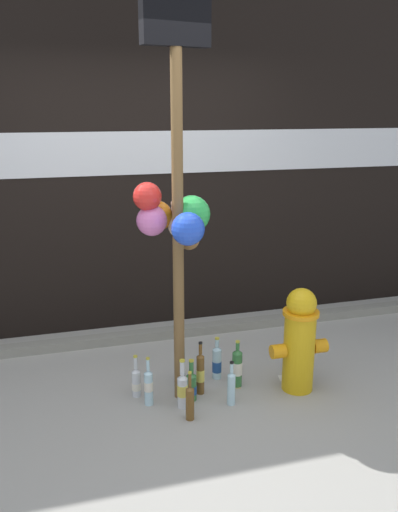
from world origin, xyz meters
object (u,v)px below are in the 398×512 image
(bottle_1, at_px, (180,363))
(bottle_3, at_px, (191,386))
(memorial_post, at_px, (175,191))
(bottle_8, at_px, (136,382))
(fire_hydrant, at_px, (299,339))
(bottle_7, at_px, (190,401))
(bottle_4, at_px, (231,387))
(bottle_9, at_px, (217,362))
(bottle_5, at_px, (200,373))
(bottle_2, at_px, (182,389))
(bottle_0, at_px, (149,386))
(bottle_6, at_px, (237,367))

(bottle_1, height_order, bottle_3, bottle_1)
(memorial_post, distance_m, bottle_8, 1.40)
(fire_hydrant, bearing_deg, bottle_7, -168.57)
(bottle_4, bearing_deg, bottle_9, 87.66)
(bottle_3, height_order, bottle_5, bottle_5)
(bottle_2, xyz_separation_m, bottle_8, (-0.28, 0.23, -0.03))
(memorial_post, distance_m, bottle_1, 1.34)
(bottle_3, distance_m, bottle_9, 0.37)
(bottle_1, relative_size, bottle_5, 1.03)
(bottle_3, bearing_deg, bottle_2, -137.37)
(bottle_0, height_order, bottle_5, bottle_5)
(bottle_4, bearing_deg, bottle_1, 123.68)
(memorial_post, relative_size, bottle_2, 7.53)
(bottle_0, xyz_separation_m, bottle_9, (0.57, 0.23, -0.01))
(fire_hydrant, distance_m, bottle_0, 1.13)
(bottle_4, xyz_separation_m, bottle_5, (-0.17, 0.20, 0.03))
(bottle_5, relative_size, bottle_6, 1.11)
(bottle_2, xyz_separation_m, bottle_4, (0.34, -0.05, -0.01))
(bottle_0, relative_size, bottle_3, 1.15)
(bottle_0, distance_m, bottle_7, 0.34)
(bottle_1, xyz_separation_m, bottle_7, (-0.06, -0.50, -0.03))
(bottle_4, bearing_deg, bottle_2, 170.93)
(bottle_6, xyz_separation_m, bottle_8, (-0.75, 0.06, -0.04))
(fire_hydrant, distance_m, bottle_9, 0.66)
(bottle_4, relative_size, bottle_7, 0.93)
(bottle_1, bearing_deg, bottle_0, -139.39)
(bottle_0, height_order, bottle_2, bottle_2)
(bottle_1, distance_m, bottle_6, 0.43)
(bottle_4, bearing_deg, bottle_6, 61.52)
(bottle_1, bearing_deg, bottle_6, -23.79)
(bottle_5, relative_size, bottle_8, 1.27)
(bottle_0, bearing_deg, bottle_3, -4.45)
(bottle_5, xyz_separation_m, bottle_8, (-0.45, 0.09, -0.05))
(memorial_post, distance_m, bottle_3, 1.38)
(memorial_post, distance_m, bottle_7, 1.39)
(bottle_0, height_order, bottle_4, bottle_0)
(memorial_post, height_order, bottle_6, memorial_post)
(bottle_0, xyz_separation_m, bottle_3, (0.30, -0.02, -0.03))
(bottle_6, bearing_deg, bottle_7, -143.66)
(bottle_0, relative_size, bottle_1, 0.86)
(bottle_8, height_order, bottle_9, bottle_9)
(bottle_3, distance_m, bottle_5, 0.12)
(bottle_7, bearing_deg, bottle_5, 62.42)
(bottle_4, bearing_deg, bottle_7, -162.67)
(memorial_post, bearing_deg, bottle_2, -91.96)
(memorial_post, height_order, bottle_1, memorial_post)
(bottle_1, bearing_deg, bottle_4, -56.32)
(bottle_2, bearing_deg, bottle_7, -85.30)
(bottle_6, bearing_deg, bottle_2, -159.23)
(memorial_post, xyz_separation_m, bottle_3, (0.08, -0.11, -1.37))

